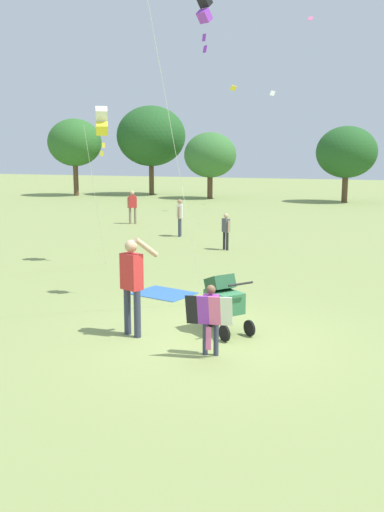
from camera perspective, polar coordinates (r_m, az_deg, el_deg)
ground_plane at (r=9.67m, az=1.76°, el=-8.24°), size 120.00×120.00×0.00m
treeline_distant at (r=38.74m, az=6.22°, el=11.21°), size 32.46×6.78×6.45m
child_with_butterfly_kite at (r=8.66m, az=1.86°, el=-5.82°), size 0.72×0.42×1.11m
person_adult_flyer at (r=9.58m, az=-6.05°, el=-2.26°), size 0.64×0.49×1.73m
stroller at (r=9.80m, az=3.18°, el=-4.29°), size 1.05×0.90×1.03m
kite_adult_black at (r=11.65m, az=1.19°, el=23.27°), size 0.31×2.41×6.04m
kite_orange_delta at (r=15.87m, az=-9.06°, el=13.19°), size 0.99×2.36×4.31m
person_red_shirt at (r=21.12m, az=-1.24°, el=4.18°), size 0.25×0.43×1.38m
person_sitting_far at (r=18.18m, az=3.42°, el=2.78°), size 0.31×0.28×1.18m
person_couple_left at (r=25.03m, az=-6.00°, el=5.18°), size 0.41×0.32×1.45m
picnic_blanket at (r=12.61m, az=-2.87°, el=-3.78°), size 1.43×1.22×0.02m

